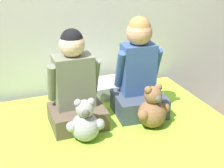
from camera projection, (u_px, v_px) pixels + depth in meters
The scene contains 5 objects.
child_on_left at pixel (75, 87), 2.01m from camera, with size 0.35×0.30×0.64m.
child_on_right at pixel (139, 75), 2.15m from camera, with size 0.37×0.34×0.68m.
teddy_bear_held_by_left_child at pixel (85, 123), 1.88m from camera, with size 0.23×0.18×0.28m.
teddy_bear_held_by_right_child at pixel (152, 109), 2.02m from camera, with size 0.25×0.19×0.30m.
pillow_at_headboard at pixel (93, 90), 2.46m from camera, with size 0.60×0.26×0.11m.
Camera 1 is at (-0.66, -1.34, 1.52)m, focal length 50.00 mm.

